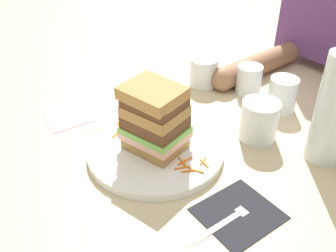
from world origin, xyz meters
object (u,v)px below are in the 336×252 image
Objects in this scene: napkin_pink at (68,117)px; napkin_dark at (238,213)px; sandwich at (155,120)px; juice_glass at (259,123)px; empty_tumbler_1 at (204,72)px; fork at (229,218)px; empty_tumbler_0 at (249,80)px; empty_tumbler_2 at (282,94)px; water_bottle at (336,103)px; empty_tumbler_3 at (332,115)px; knife at (117,116)px; main_plate at (156,151)px.

napkin_dark is at bearing 11.13° from napkin_pink.
napkin_pink is at bearing -161.95° from sandwich.
empty_tumbler_1 is at bearing 163.52° from juice_glass.
sandwich is 0.23m from fork.
empty_tumbler_2 is (0.10, -0.00, 0.00)m from empty_tumbler_0.
napkin_pink is (-0.45, -0.33, -0.13)m from water_bottle.
water_bottle reaches higher than empty_tumbler_0.
fork is 2.06× the size of empty_tumbler_3.
empty_tumbler_3 is at bearing 97.71° from napkin_dark.
water_bottle is (0.38, 0.24, 0.12)m from knife.
knife is at bearing -108.80° from empty_tumbler_0.
juice_glass reaches higher than empty_tumbler_1.
water_bottle is 0.57m from napkin_pink.
juice_glass is 0.26m from empty_tumbler_1.
water_bottle is at bearing 21.07° from juice_glass.
knife is 0.39m from empty_tumbler_2.
water_bottle is at bearing 49.94° from sandwich.
empty_tumbler_2 is (0.05, 0.34, 0.03)m from main_plate.
main_plate is 2.14× the size of napkin_dark.
empty_tumbler_1 is (-0.16, 0.28, 0.03)m from main_plate.
knife is at bearing 179.85° from napkin_dark.
empty_tumbler_0 is at bearing -177.17° from empty_tumbler_3.
empty_tumbler_2 is (0.22, 0.33, 0.04)m from knife.
empty_tumbler_3 is at bearing 12.38° from empty_tumbler_1.
napkin_dark is 0.35m from empty_tumbler_3.
sandwich is 1.61× the size of juice_glass.
juice_glass is 0.31× the size of water_bottle.
knife is 2.31× the size of juice_glass.
empty_tumbler_0 and empty_tumbler_1 have the same top height.
water_bottle reaches higher than sandwich.
empty_tumbler_2 is at bearing 16.18° from empty_tumbler_1.
empty_tumbler_2 is 0.12m from empty_tumbler_3.
sandwich reaches higher than napkin_dark.
water_bottle reaches higher than empty_tumbler_2.
empty_tumbler_0 is (-0.27, 0.33, 0.04)m from napkin_dark.
empty_tumbler_2 is at bearing -174.27° from empty_tumbler_3.
juice_glass is 0.16m from water_bottle.
juice_glass is at bearing 120.20° from fork.
sandwich is 1.40× the size of napkin_pink.
main_plate is at bearing -97.66° from empty_tumbler_2.
napkin_dark is 0.27m from water_bottle.
water_bottle is 0.30m from empty_tumbler_0.
empty_tumbler_0 is at bearing 71.20° from knife.
water_bottle reaches higher than empty_tumbler_3.
napkin_pink is (-0.08, -0.36, -0.04)m from empty_tumbler_1.
empty_tumbler_3 is (-0.05, 0.34, 0.04)m from napkin_dark.
empty_tumbler_0 reaches higher than napkin_pink.
empty_tumbler_0 is 0.10m from empty_tumbler_2.
empty_tumbler_3 is at bearing 46.52° from napkin_pink.
napkin_pink is at bearing -127.09° from knife.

